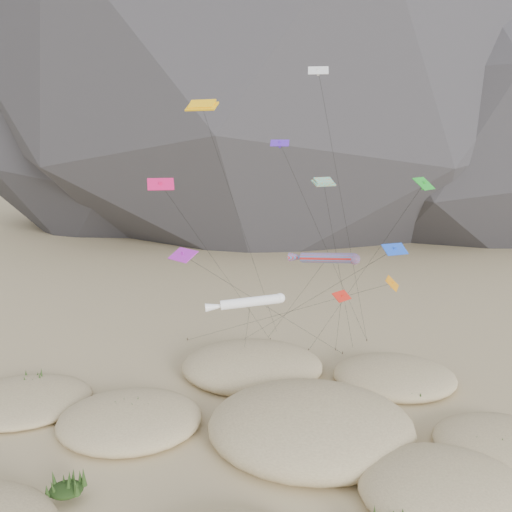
% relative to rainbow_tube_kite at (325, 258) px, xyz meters
% --- Properties ---
extents(ground, '(500.00, 500.00, 0.00)m').
position_rel_rainbow_tube_kite_xyz_m(ground, '(-5.00, -12.78, -13.16)').
color(ground, '#CCB789').
rests_on(ground, ground).
extents(dunes, '(52.34, 36.18, 4.40)m').
position_rel_rainbow_tube_kite_xyz_m(dunes, '(-6.30, -7.87, -12.41)').
color(dunes, '#CCB789').
rests_on(dunes, ground).
extents(dune_grass, '(42.09, 28.03, 1.53)m').
position_rel_rainbow_tube_kite_xyz_m(dune_grass, '(-5.34, -9.21, -12.33)').
color(dune_grass, black).
rests_on(dune_grass, ground).
extents(kite_stakes, '(21.95, 4.16, 0.30)m').
position_rel_rainbow_tube_kite_xyz_m(kite_stakes, '(-3.53, 10.83, -13.01)').
color(kite_stakes, '#3F2D1E').
rests_on(kite_stakes, ground).
extents(rainbow_tube_kite, '(7.69, 16.17, 13.95)m').
position_rel_rainbow_tube_kite_xyz_m(rainbow_tube_kite, '(0.00, 0.00, 0.00)').
color(rainbow_tube_kite, red).
rests_on(rainbow_tube_kite, ground).
extents(white_tube_kite, '(6.26, 16.59, 11.87)m').
position_rel_rainbow_tube_kite_xyz_m(white_tube_kite, '(-6.94, -7.38, -1.92)').
color(white_tube_kite, white).
rests_on(white_tube_kite, ground).
extents(orange_parafoil, '(9.07, 14.53, 27.30)m').
position_rel_rainbow_tube_kite_xyz_m(orange_parafoil, '(-11.13, 2.63, 13.31)').
color(orange_parafoil, '#FFB50D').
rests_on(orange_parafoil, ground).
extents(multi_parafoil, '(6.41, 10.32, 20.39)m').
position_rel_rainbow_tube_kite_xyz_m(multi_parafoil, '(-0.07, 1.41, 6.54)').
color(multi_parafoil, orange).
rests_on(multi_parafoil, ground).
extents(delta_kites, '(25.50, 20.25, 30.07)m').
position_rel_rainbow_tube_kite_xyz_m(delta_kites, '(-1.50, -1.18, 3.80)').
color(delta_kites, red).
rests_on(delta_kites, ground).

